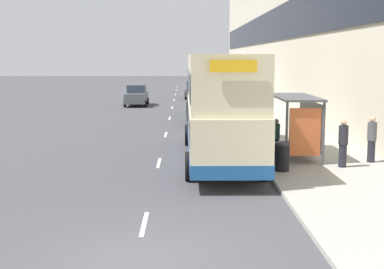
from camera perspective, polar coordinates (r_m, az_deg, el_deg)
ground_plane at (r=11.55m, az=-6.03°, el=-13.17°), size 220.00×220.00×0.00m
pavement at (r=49.69m, az=5.52°, el=3.44°), size 5.00×93.00×0.14m
terrace_facade at (r=50.24m, az=10.28°, el=12.24°), size 3.10×93.00×15.63m
lane_mark_0 at (r=13.84m, az=-5.11°, el=-9.46°), size 0.12×2.00×0.01m
lane_mark_1 at (r=21.49m, az=-3.55°, el=-3.04°), size 0.12×2.00×0.01m
lane_mark_2 at (r=29.28m, az=-2.82°, el=-0.01°), size 0.12×2.00×0.01m
lane_mark_3 at (r=37.11m, az=-2.40°, el=1.75°), size 0.12×2.00×0.01m
lane_mark_4 at (r=44.97m, az=-2.13°, el=2.89°), size 0.12×2.00×0.01m
lane_mark_5 at (r=52.85m, az=-1.93°, el=3.69°), size 0.12×2.00×0.01m
lane_mark_6 at (r=60.73m, az=-1.79°, el=4.29°), size 0.12×2.00×0.01m
lane_mark_7 at (r=68.61m, az=-1.68°, el=4.75°), size 0.12×2.00×0.01m
lane_mark_8 at (r=76.51m, az=-1.59°, el=5.11°), size 0.12×2.00×0.01m
bus_shelter at (r=22.23m, az=11.51°, el=2.07°), size 1.60×4.20×2.48m
double_decker_bus_near at (r=21.69m, az=3.01°, el=3.16°), size 2.85×11.49×4.30m
double_decker_bus_ahead at (r=36.07m, az=1.69°, el=5.20°), size 2.85×10.35×4.30m
car_0 at (r=46.95m, az=-5.93°, el=4.17°), size 1.95×4.39×1.83m
car_1 at (r=54.70m, az=0.25°, el=4.80°), size 1.98×4.56×1.84m
car_2 at (r=69.02m, az=0.59°, el=5.51°), size 1.95×4.50×1.84m
pedestrian_at_shelter at (r=20.62m, az=15.82°, el=-0.85°), size 0.36×0.36×1.80m
pedestrian_1 at (r=21.91m, az=18.63°, el=-0.44°), size 0.36×0.36×1.80m
pedestrian_2 at (r=22.20m, az=8.94°, el=-0.30°), size 0.31×0.31×1.57m
litter_bin at (r=19.51m, az=9.60°, el=-2.32°), size 0.55×0.55×1.05m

